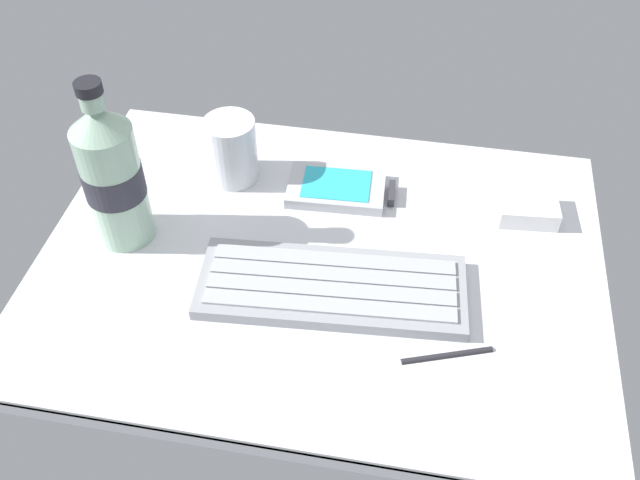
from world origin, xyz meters
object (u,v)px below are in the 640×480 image
object	(u,v)px
juice_cup	(232,152)
charger_block	(527,208)
handheld_device	(342,189)
stylus_pen	(447,354)
keyboard	(332,286)
water_bottle	(113,174)

from	to	relation	value
juice_cup	charger_block	size ratio (longest dim) A/B	1.21
handheld_device	juice_cup	size ratio (longest dim) A/B	1.54
juice_cup	charger_block	xyz separation A→B (cm)	(36.69, -0.85, -2.71)
juice_cup	stylus_pen	distance (cm)	36.97
charger_block	juice_cup	bearing A→B (deg)	178.67
keyboard	juice_cup	bearing A→B (deg)	132.45
juice_cup	water_bottle	bearing A→B (deg)	-128.37
juice_cup	water_bottle	size ratio (longest dim) A/B	0.41
handheld_device	stylus_pen	distance (cm)	26.69
water_bottle	charger_block	size ratio (longest dim) A/B	2.97
keyboard	charger_block	xyz separation A→B (cm)	(21.14, 16.14, 0.39)
charger_block	stylus_pen	bearing A→B (deg)	-110.15
handheld_device	juice_cup	xyz separation A→B (cm)	(-14.08, 0.86, 3.18)
handheld_device	charger_block	size ratio (longest dim) A/B	1.87
keyboard	stylus_pen	distance (cm)	14.38
handheld_device	stylus_pen	bearing A→B (deg)	-57.50
handheld_device	water_bottle	world-z (taller)	water_bottle
water_bottle	charger_block	distance (cm)	48.37
handheld_device	juice_cup	bearing A→B (deg)	176.52
charger_block	stylus_pen	xyz separation A→B (cm)	(-8.26, -22.51, -0.85)
stylus_pen	charger_block	bearing A→B (deg)	50.22
keyboard	water_bottle	size ratio (longest dim) A/B	1.43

